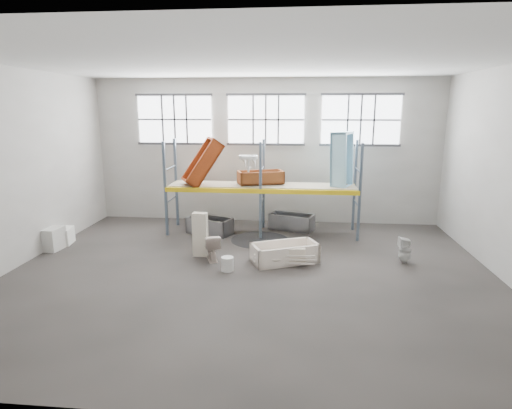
# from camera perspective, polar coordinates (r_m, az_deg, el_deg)

# --- Properties ---
(floor) EXTENTS (12.00, 10.00, 0.10)m
(floor) POSITION_cam_1_polar(r_m,az_deg,el_deg) (10.53, -0.81, -9.56)
(floor) COLOR #4C4642
(floor) RESTS_ON ground
(ceiling) EXTENTS (12.00, 10.00, 0.10)m
(ceiling) POSITION_cam_1_polar(r_m,az_deg,el_deg) (9.78, -0.91, 19.23)
(ceiling) COLOR silver
(ceiling) RESTS_ON ground
(wall_back) EXTENTS (12.00, 0.10, 5.00)m
(wall_back) POSITION_cam_1_polar(r_m,az_deg,el_deg) (14.83, 1.35, 7.23)
(wall_back) COLOR #9E9A93
(wall_back) RESTS_ON ground
(wall_front) EXTENTS (12.00, 0.10, 5.00)m
(wall_front) POSITION_cam_1_polar(r_m,az_deg,el_deg) (4.97, -7.44, -4.54)
(wall_front) COLOR #B1ADA4
(wall_front) RESTS_ON ground
(wall_left) EXTENTS (0.10, 10.00, 5.00)m
(wall_left) POSITION_cam_1_polar(r_m,az_deg,el_deg) (12.11, -30.71, 4.12)
(wall_left) COLOR #BAB5AC
(wall_left) RESTS_ON ground
(window_left) EXTENTS (2.60, 0.04, 1.60)m
(window_left) POSITION_cam_1_polar(r_m,az_deg,el_deg) (15.22, -11.00, 11.30)
(window_left) COLOR white
(window_left) RESTS_ON wall_back
(window_mid) EXTENTS (2.60, 0.04, 1.60)m
(window_mid) POSITION_cam_1_polar(r_m,az_deg,el_deg) (14.65, 1.34, 11.47)
(window_mid) COLOR white
(window_mid) RESTS_ON wall_back
(window_right) EXTENTS (2.60, 0.04, 1.60)m
(window_right) POSITION_cam_1_polar(r_m,az_deg,el_deg) (14.76, 14.08, 11.11)
(window_right) COLOR white
(window_right) RESTS_ON wall_back
(rack_upright_la) EXTENTS (0.08, 0.08, 3.00)m
(rack_upright_la) POSITION_cam_1_polar(r_m,az_deg,el_deg) (13.44, -12.24, 2.03)
(rack_upright_la) COLOR slate
(rack_upright_la) RESTS_ON floor
(rack_upright_lb) EXTENTS (0.08, 0.08, 3.00)m
(rack_upright_lb) POSITION_cam_1_polar(r_m,az_deg,el_deg) (14.57, -10.82, 2.93)
(rack_upright_lb) COLOR slate
(rack_upright_lb) RESTS_ON floor
(rack_upright_ma) EXTENTS (0.08, 0.08, 3.00)m
(rack_upright_ma) POSITION_cam_1_polar(r_m,az_deg,el_deg) (12.85, 0.61, 1.83)
(rack_upright_ma) COLOR slate
(rack_upright_ma) RESTS_ON floor
(rack_upright_mb) EXTENTS (0.08, 0.08, 3.00)m
(rack_upright_mb) POSITION_cam_1_polar(r_m,az_deg,el_deg) (14.03, 1.04, 2.77)
(rack_upright_mb) COLOR slate
(rack_upright_mb) RESTS_ON floor
(rack_upright_ra) EXTENTS (0.08, 0.08, 3.00)m
(rack_upright_ra) POSITION_cam_1_polar(r_m,az_deg,el_deg) (12.94, 13.96, 1.53)
(rack_upright_ra) COLOR slate
(rack_upright_ra) RESTS_ON floor
(rack_upright_rb) EXTENTS (0.08, 0.08, 3.00)m
(rack_upright_rb) POSITION_cam_1_polar(r_m,az_deg,el_deg) (14.11, 13.29, 2.49)
(rack_upright_rb) COLOR slate
(rack_upright_rb) RESTS_ON floor
(rack_beam_front) EXTENTS (6.00, 0.10, 0.14)m
(rack_beam_front) POSITION_cam_1_polar(r_m,az_deg,el_deg) (12.85, 0.61, 1.83)
(rack_beam_front) COLOR yellow
(rack_beam_front) RESTS_ON floor
(rack_beam_back) EXTENTS (6.00, 0.10, 0.14)m
(rack_beam_back) POSITION_cam_1_polar(r_m,az_deg,el_deg) (14.03, 1.04, 2.77)
(rack_beam_back) COLOR yellow
(rack_beam_back) RESTS_ON floor
(shelf_deck) EXTENTS (5.90, 1.10, 0.03)m
(shelf_deck) POSITION_cam_1_polar(r_m,az_deg,el_deg) (13.42, 0.84, 2.66)
(shelf_deck) COLOR gray
(shelf_deck) RESTS_ON floor
(wet_patch) EXTENTS (1.80, 1.80, 0.00)m
(wet_patch) POSITION_cam_1_polar(r_m,az_deg,el_deg) (13.03, 0.52, -4.81)
(wet_patch) COLOR black
(wet_patch) RESTS_ON floor
(bathtub_beige) EXTENTS (1.89, 1.42, 0.50)m
(bathtub_beige) POSITION_cam_1_polar(r_m,az_deg,el_deg) (11.18, 3.94, -6.57)
(bathtub_beige) COLOR white
(bathtub_beige) RESTS_ON floor
(cistern_spare) EXTENTS (0.45, 0.26, 0.40)m
(cistern_spare) POSITION_cam_1_polar(r_m,az_deg,el_deg) (10.91, 5.58, -6.94)
(cistern_spare) COLOR #F4E1C6
(cistern_spare) RESTS_ON bathtub_beige
(sink_in_tub) EXTENTS (0.54, 0.54, 0.17)m
(sink_in_tub) POSITION_cam_1_polar(r_m,az_deg,el_deg) (10.90, 2.47, -7.57)
(sink_in_tub) COLOR silver
(sink_in_tub) RESTS_ON bathtub_beige
(toilet_beige) EXTENTS (0.63, 0.81, 0.72)m
(toilet_beige) POSITION_cam_1_polar(r_m,az_deg,el_deg) (11.31, -6.06, -5.77)
(toilet_beige) COLOR beige
(toilet_beige) RESTS_ON floor
(cistern_tall) EXTENTS (0.40, 0.27, 1.22)m
(cistern_tall) POSITION_cam_1_polar(r_m,az_deg,el_deg) (11.60, -7.59, -4.06)
(cistern_tall) COLOR beige
(cistern_tall) RESTS_ON floor
(toilet_white) EXTENTS (0.34, 0.34, 0.70)m
(toilet_white) POSITION_cam_1_polar(r_m,az_deg,el_deg) (11.72, 19.62, -5.88)
(toilet_white) COLOR silver
(toilet_white) RESTS_ON floor
(steel_tub_left) EXTENTS (1.59, 1.14, 0.53)m
(steel_tub_left) POSITION_cam_1_polar(r_m,az_deg,el_deg) (13.69, -6.30, -2.87)
(steel_tub_left) COLOR #9FA0A6
(steel_tub_left) RESTS_ON floor
(steel_tub_right) EXTENTS (1.58, 1.09, 0.53)m
(steel_tub_right) POSITION_cam_1_polar(r_m,az_deg,el_deg) (14.13, 4.89, -2.33)
(steel_tub_right) COLOR #A0A2A7
(steel_tub_right) RESTS_ON floor
(rust_tub_flat) EXTENTS (1.58, 1.10, 0.40)m
(rust_tub_flat) POSITION_cam_1_polar(r_m,az_deg,el_deg) (13.48, 0.62, 3.74)
(rust_tub_flat) COLOR brown
(rust_tub_flat) RESTS_ON shelf_deck
(rust_tub_tilted) EXTENTS (1.51, 1.26, 1.59)m
(rust_tub_tilted) POSITION_cam_1_polar(r_m,az_deg,el_deg) (13.49, -7.28, 5.68)
(rust_tub_tilted) COLOR #94320F
(rust_tub_tilted) RESTS_ON shelf_deck
(sink_on_shelf) EXTENTS (0.66, 0.55, 0.52)m
(sink_on_shelf) POSITION_cam_1_polar(r_m,az_deg,el_deg) (12.99, -1.04, 4.61)
(sink_on_shelf) COLOR silver
(sink_on_shelf) RESTS_ON rust_tub_flat
(blue_tub_upright) EXTENTS (0.84, 0.98, 1.78)m
(blue_tub_upright) POSITION_cam_1_polar(r_m,az_deg,el_deg) (13.45, 11.61, 5.93)
(blue_tub_upright) COLOR #98CFE8
(blue_tub_upright) RESTS_ON shelf_deck
(bucket) EXTENTS (0.36, 0.36, 0.36)m
(bucket) POSITION_cam_1_polar(r_m,az_deg,el_deg) (10.61, -3.91, -8.07)
(bucket) COLOR silver
(bucket) RESTS_ON floor
(carton_near) EXTENTS (0.80, 0.70, 0.64)m
(carton_near) POSITION_cam_1_polar(r_m,az_deg,el_deg) (13.51, -26.43, -4.15)
(carton_near) COLOR beige
(carton_near) RESTS_ON floor
(carton_far) EXTENTS (0.68, 0.68, 0.49)m
(carton_far) POSITION_cam_1_polar(r_m,az_deg,el_deg) (13.88, -24.97, -3.90)
(carton_far) COLOR white
(carton_far) RESTS_ON floor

